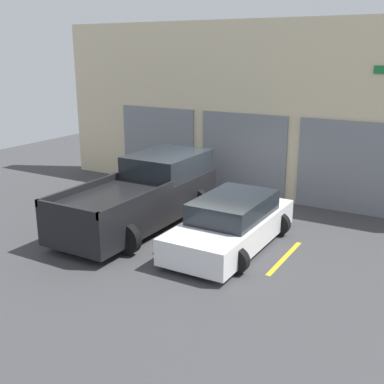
# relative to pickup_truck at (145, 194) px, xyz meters

# --- Properties ---
(ground_plane) EXTENTS (28.00, 28.00, 0.00)m
(ground_plane) POSITION_rel_pickup_truck_xyz_m (1.44, 0.99, -0.87)
(ground_plane) COLOR #3D3D3F
(shophouse_building) EXTENTS (15.14, 0.68, 5.75)m
(shophouse_building) POSITION_rel_pickup_truck_xyz_m (1.43, 4.28, 1.95)
(shophouse_building) COLOR beige
(shophouse_building) RESTS_ON ground
(pickup_truck) EXTENTS (2.55, 5.57, 1.85)m
(pickup_truck) POSITION_rel_pickup_truck_xyz_m (0.00, 0.00, 0.00)
(pickup_truck) COLOR black
(pickup_truck) RESTS_ON ground
(sedan_white) EXTENTS (2.14, 4.35, 1.29)m
(sedan_white) POSITION_rel_pickup_truck_xyz_m (2.87, -0.27, -0.27)
(sedan_white) COLOR white
(sedan_white) RESTS_ON ground
(parking_stripe_far_left) EXTENTS (0.12, 2.20, 0.01)m
(parking_stripe_far_left) POSITION_rel_pickup_truck_xyz_m (-1.44, -0.30, -0.87)
(parking_stripe_far_left) COLOR gold
(parking_stripe_far_left) RESTS_ON ground
(parking_stripe_left) EXTENTS (0.12, 2.20, 0.01)m
(parking_stripe_left) POSITION_rel_pickup_truck_xyz_m (1.44, -0.30, -0.87)
(parking_stripe_left) COLOR gold
(parking_stripe_left) RESTS_ON ground
(parking_stripe_centre) EXTENTS (0.12, 2.20, 0.01)m
(parking_stripe_centre) POSITION_rel_pickup_truck_xyz_m (4.31, -0.30, -0.87)
(parking_stripe_centre) COLOR gold
(parking_stripe_centre) RESTS_ON ground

